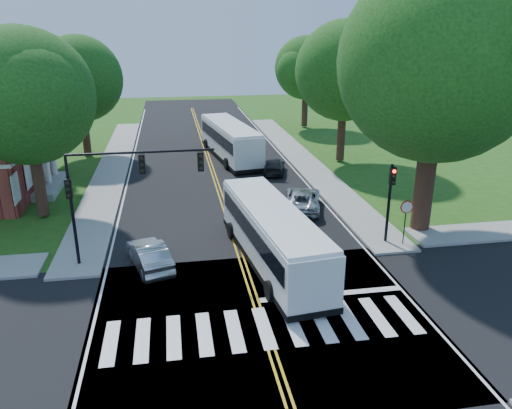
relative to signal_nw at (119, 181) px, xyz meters
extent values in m
plane|color=#204F13|center=(5.86, -6.43, -4.38)|extent=(140.00, 140.00, 0.00)
cube|color=black|center=(5.86, 11.57, -4.37)|extent=(14.00, 96.00, 0.01)
cube|color=black|center=(5.86, -6.43, -4.37)|extent=(60.00, 12.00, 0.01)
cube|color=gold|center=(5.86, 15.57, -4.36)|extent=(0.36, 70.00, 0.01)
cube|color=silver|center=(-0.94, 15.57, -4.36)|extent=(0.12, 70.00, 0.01)
cube|color=silver|center=(12.66, 15.57, -4.36)|extent=(0.12, 70.00, 0.01)
cube|color=silver|center=(5.86, -6.93, -4.36)|extent=(12.60, 3.00, 0.01)
cube|color=silver|center=(9.36, -4.83, -4.36)|extent=(6.60, 0.40, 0.01)
cube|color=gray|center=(-2.44, 18.57, -4.30)|extent=(2.60, 40.00, 0.15)
cube|color=gray|center=(14.16, 18.57, -4.30)|extent=(2.60, 40.00, 0.15)
cylinder|color=#372016|center=(16.86, 1.57, -1.23)|extent=(1.10, 1.10, 6.00)
sphere|color=#2E7121|center=(16.86, 1.57, 5.28)|extent=(10.80, 10.80, 10.80)
cylinder|color=#372016|center=(-5.64, 7.57, -1.83)|extent=(0.70, 0.70, 4.80)
sphere|color=#2E7121|center=(-5.64, 7.57, 3.17)|extent=(8.00, 8.00, 8.00)
cylinder|color=#372016|center=(-5.14, 23.57, -2.03)|extent=(0.70, 0.70, 4.40)
sphere|color=#2E7121|center=(-5.14, 23.57, 2.64)|extent=(7.60, 7.60, 7.60)
cylinder|color=#372016|center=(17.36, 17.57, -1.73)|extent=(0.70, 0.70, 5.00)
sphere|color=#2E7121|center=(17.36, 17.57, 3.50)|extent=(8.40, 8.40, 8.40)
cylinder|color=#372016|center=(18.36, 33.57, -2.03)|extent=(0.70, 0.70, 4.40)
sphere|color=#2E7121|center=(18.36, 33.57, 2.51)|extent=(7.20, 7.20, 7.20)
cube|color=silver|center=(-6.54, 13.57, 0.02)|extent=(1.40, 6.00, 0.45)
cube|color=gray|center=(-6.54, 13.57, -4.13)|extent=(1.80, 6.00, 0.50)
cylinder|color=silver|center=(-6.54, 11.37, -2.28)|extent=(0.50, 0.50, 4.20)
cylinder|color=silver|center=(-6.54, 13.57, -2.28)|extent=(0.50, 0.50, 4.20)
cylinder|color=silver|center=(-6.54, 15.77, -2.28)|extent=(0.50, 0.50, 4.20)
cylinder|color=black|center=(-2.34, 0.07, -1.93)|extent=(0.16, 0.16, 4.60)
cube|color=black|center=(-2.34, -0.08, -0.23)|extent=(0.30, 0.22, 0.95)
sphere|color=black|center=(-2.34, -0.22, 0.07)|extent=(0.18, 0.18, 0.18)
cylinder|color=black|center=(1.16, 0.07, 1.37)|extent=(7.00, 0.12, 0.12)
cube|color=black|center=(1.16, -0.08, 0.82)|extent=(0.30, 0.22, 0.95)
cube|color=black|center=(3.96, -0.08, 0.82)|extent=(0.30, 0.22, 0.95)
cylinder|color=black|center=(14.06, 0.07, -2.03)|extent=(0.16, 0.16, 4.40)
cube|color=black|center=(14.06, -0.08, -0.43)|extent=(0.30, 0.22, 0.95)
sphere|color=#FF0A05|center=(14.06, -0.22, -0.13)|extent=(0.18, 0.18, 0.18)
cylinder|color=black|center=(14.86, -0.43, -3.13)|extent=(0.06, 0.06, 2.20)
cylinder|color=#A50A07|center=(14.86, -0.46, -2.08)|extent=(0.76, 0.04, 0.76)
cube|color=white|center=(7.34, -1.29, -2.89)|extent=(3.72, 11.46, 2.62)
cube|color=black|center=(7.34, -1.29, -2.41)|extent=(3.70, 10.69, 0.91)
cube|color=black|center=(6.68, 4.35, -2.56)|extent=(2.33, 0.37, 1.53)
cube|color=orange|center=(6.68, 4.35, -1.70)|extent=(1.62, 0.29, 0.31)
cube|color=black|center=(7.34, -1.29, -4.05)|extent=(3.79, 11.57, 0.29)
cube|color=white|center=(7.34, -1.29, -1.52)|extent=(3.64, 11.12, 0.21)
cylinder|color=black|center=(8.14, 2.55, -3.91)|extent=(0.41, 0.94, 0.92)
cylinder|color=black|center=(5.67, 2.26, -3.91)|extent=(0.41, 0.94, 0.92)
cylinder|color=black|center=(8.97, -4.55, -3.91)|extent=(0.41, 0.94, 0.92)
cylinder|color=black|center=(6.50, -4.84, -3.91)|extent=(0.41, 0.94, 0.92)
cube|color=white|center=(7.86, 20.52, -2.79)|extent=(4.36, 12.29, 2.80)
cube|color=black|center=(7.86, 20.52, -2.28)|extent=(4.30, 11.46, 0.97)
cube|color=black|center=(6.96, 26.52, -2.43)|extent=(2.48, 0.47, 1.63)
cube|color=orange|center=(6.96, 26.52, -1.51)|extent=(1.73, 0.36, 0.33)
cube|color=black|center=(7.86, 20.52, -4.03)|extent=(4.42, 12.39, 0.31)
cube|color=white|center=(7.86, 20.52, -1.33)|extent=(4.25, 11.92, 0.22)
cylinder|color=black|center=(8.58, 24.65, -3.88)|extent=(0.47, 1.02, 0.98)
cylinder|color=black|center=(5.96, 24.25, -3.88)|extent=(0.47, 1.02, 0.98)
cylinder|color=black|center=(9.72, 17.08, -3.88)|extent=(0.47, 1.02, 0.98)
cylinder|color=black|center=(7.09, 16.69, -3.88)|extent=(0.47, 1.02, 0.98)
imported|color=#AAADB2|center=(1.20, -0.78, -3.67)|extent=(2.58, 4.45, 1.39)
imported|color=silver|center=(10.88, 6.22, -3.68)|extent=(3.58, 5.38, 1.37)
imported|color=black|center=(10.80, 14.92, -3.77)|extent=(2.62, 4.37, 1.19)
camera|label=1|loc=(2.61, -23.82, 7.08)|focal=35.00mm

